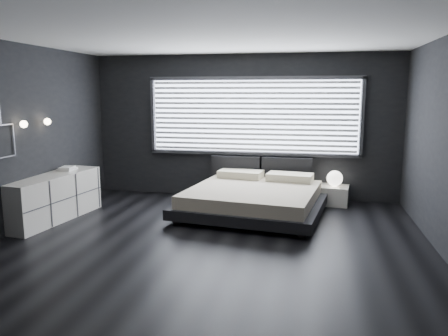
# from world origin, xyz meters

# --- Properties ---
(room) EXTENTS (6.04, 6.00, 2.80)m
(room) POSITION_xyz_m (0.00, 0.00, 1.40)
(room) COLOR black
(room) RESTS_ON ground
(window) EXTENTS (4.14, 0.09, 1.52)m
(window) POSITION_xyz_m (0.20, 2.70, 1.61)
(window) COLOR white
(window) RESTS_ON ground
(headboard) EXTENTS (1.96, 0.16, 0.52)m
(headboard) POSITION_xyz_m (0.38, 2.64, 0.57)
(headboard) COLOR black
(headboard) RESTS_ON ground
(sconce_near) EXTENTS (0.18, 0.11, 0.11)m
(sconce_near) POSITION_xyz_m (-2.88, 0.05, 1.60)
(sconce_near) COLOR silver
(sconce_near) RESTS_ON ground
(sconce_far) EXTENTS (0.18, 0.11, 0.11)m
(sconce_far) POSITION_xyz_m (-2.88, 0.65, 1.60)
(sconce_far) COLOR silver
(sconce_far) RESTS_ON ground
(wall_art_lower) EXTENTS (0.01, 0.48, 0.48)m
(wall_art_lower) POSITION_xyz_m (-2.98, -0.30, 1.38)
(wall_art_lower) COLOR #47474C
(wall_art_lower) RESTS_ON ground
(bed) EXTENTS (2.59, 2.50, 0.60)m
(bed) POSITION_xyz_m (0.39, 1.52, 0.28)
(bed) COLOR black
(bed) RESTS_ON ground
(nightstand) EXTENTS (0.66, 0.57, 0.35)m
(nightstand) POSITION_xyz_m (1.74, 2.45, 0.18)
(nightstand) COLOR silver
(nightstand) RESTS_ON ground
(orb_lamp) EXTENTS (0.29, 0.29, 0.29)m
(orb_lamp) POSITION_xyz_m (1.78, 2.43, 0.50)
(orb_lamp) COLOR white
(orb_lamp) RESTS_ON nightstand
(dresser) EXTENTS (0.77, 1.92, 0.75)m
(dresser) POSITION_xyz_m (-2.78, 0.51, 0.37)
(dresser) COLOR silver
(dresser) RESTS_ON ground
(book_stack) EXTENTS (0.25, 0.33, 0.06)m
(book_stack) POSITION_xyz_m (-2.78, 0.97, 0.78)
(book_stack) COLOR silver
(book_stack) RESTS_ON dresser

